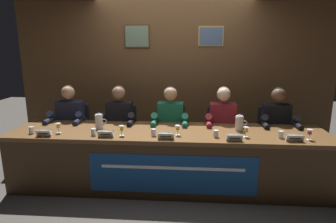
% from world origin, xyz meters
% --- Properties ---
extents(ground_plane, '(12.00, 12.00, 0.00)m').
position_xyz_m(ground_plane, '(0.00, 0.00, 0.00)').
color(ground_plane, '#4C4742').
extents(wall_back_panelled, '(5.20, 0.14, 2.60)m').
position_xyz_m(wall_back_panelled, '(-0.00, 1.31, 1.30)').
color(wall_back_panelled, brown).
rests_on(wall_back_panelled, ground_plane).
extents(conference_table, '(4.00, 0.87, 0.74)m').
position_xyz_m(conference_table, '(0.00, -0.12, 0.52)').
color(conference_table, brown).
rests_on(conference_table, ground_plane).
extents(chair_far_left, '(0.44, 0.44, 0.91)m').
position_xyz_m(chair_far_left, '(-1.48, 0.62, 0.45)').
color(chair_far_left, black).
rests_on(chair_far_left, ground_plane).
extents(panelist_far_left, '(0.51, 0.48, 1.24)m').
position_xyz_m(panelist_far_left, '(-1.48, 0.42, 0.72)').
color(panelist_far_left, black).
rests_on(panelist_far_left, ground_plane).
extents(nameplate_far_left, '(0.18, 0.06, 0.08)m').
position_xyz_m(nameplate_far_left, '(-1.46, -0.34, 0.78)').
color(nameplate_far_left, white).
rests_on(nameplate_far_left, conference_table).
extents(juice_glass_far_left, '(0.06, 0.06, 0.12)m').
position_xyz_m(juice_glass_far_left, '(-1.34, -0.19, 0.83)').
color(juice_glass_far_left, white).
rests_on(juice_glass_far_left, conference_table).
extents(water_cup_far_left, '(0.06, 0.06, 0.08)m').
position_xyz_m(water_cup_far_left, '(-1.67, -0.24, 0.78)').
color(water_cup_far_left, silver).
rests_on(water_cup_far_left, conference_table).
extents(chair_left, '(0.44, 0.44, 0.91)m').
position_xyz_m(chair_left, '(-0.74, 0.62, 0.45)').
color(chair_left, black).
rests_on(chair_left, ground_plane).
extents(panelist_left, '(0.51, 0.48, 1.24)m').
position_xyz_m(panelist_left, '(-0.74, 0.42, 0.72)').
color(panelist_left, black).
rests_on(panelist_left, ground_plane).
extents(nameplate_left, '(0.18, 0.06, 0.08)m').
position_xyz_m(nameplate_left, '(-0.72, -0.32, 0.78)').
color(nameplate_left, white).
rests_on(nameplate_left, conference_table).
extents(juice_glass_left, '(0.06, 0.06, 0.12)m').
position_xyz_m(juice_glass_left, '(-0.54, -0.24, 0.83)').
color(juice_glass_left, white).
rests_on(juice_glass_left, conference_table).
extents(water_cup_left, '(0.06, 0.06, 0.08)m').
position_xyz_m(water_cup_left, '(-0.88, -0.26, 0.78)').
color(water_cup_left, silver).
rests_on(water_cup_left, conference_table).
extents(chair_center, '(0.44, 0.44, 0.91)m').
position_xyz_m(chair_center, '(0.00, 0.62, 0.45)').
color(chair_center, black).
rests_on(chair_center, ground_plane).
extents(panelist_center, '(0.51, 0.48, 1.24)m').
position_xyz_m(panelist_center, '(0.00, 0.42, 0.72)').
color(panelist_center, black).
rests_on(panelist_center, ground_plane).
extents(nameplate_center, '(0.19, 0.06, 0.08)m').
position_xyz_m(nameplate_center, '(0.00, -0.34, 0.78)').
color(nameplate_center, white).
rests_on(nameplate_center, conference_table).
extents(juice_glass_center, '(0.06, 0.06, 0.12)m').
position_xyz_m(juice_glass_center, '(0.13, -0.18, 0.83)').
color(juice_glass_center, white).
rests_on(juice_glass_center, conference_table).
extents(water_cup_center, '(0.06, 0.06, 0.08)m').
position_xyz_m(water_cup_center, '(-0.16, -0.22, 0.78)').
color(water_cup_center, silver).
rests_on(water_cup_center, conference_table).
extents(chair_right, '(0.44, 0.44, 0.91)m').
position_xyz_m(chair_right, '(0.74, 0.62, 0.45)').
color(chair_right, black).
rests_on(chair_right, ground_plane).
extents(panelist_right, '(0.51, 0.48, 1.24)m').
position_xyz_m(panelist_right, '(0.74, 0.42, 0.72)').
color(panelist_right, black).
rests_on(panelist_right, ground_plane).
extents(nameplate_right, '(0.18, 0.06, 0.08)m').
position_xyz_m(nameplate_right, '(0.78, -0.35, 0.78)').
color(nameplate_right, white).
rests_on(nameplate_right, conference_table).
extents(juice_glass_right, '(0.06, 0.06, 0.12)m').
position_xyz_m(juice_glass_right, '(0.93, -0.19, 0.83)').
color(juice_glass_right, white).
rests_on(juice_glass_right, conference_table).
extents(water_cup_right, '(0.06, 0.06, 0.08)m').
position_xyz_m(water_cup_right, '(0.58, -0.22, 0.78)').
color(water_cup_right, silver).
rests_on(water_cup_right, conference_table).
extents(chair_far_right, '(0.44, 0.44, 0.91)m').
position_xyz_m(chair_far_right, '(1.48, 0.62, 0.45)').
color(chair_far_right, black).
rests_on(chair_far_right, ground_plane).
extents(panelist_far_right, '(0.51, 0.48, 1.24)m').
position_xyz_m(panelist_far_right, '(1.48, 0.42, 0.72)').
color(panelist_far_right, black).
rests_on(panelist_far_right, ground_plane).
extents(nameplate_far_right, '(0.19, 0.06, 0.08)m').
position_xyz_m(nameplate_far_right, '(1.46, -0.31, 0.78)').
color(nameplate_far_right, white).
rests_on(nameplate_far_right, conference_table).
extents(juice_glass_far_right, '(0.06, 0.06, 0.12)m').
position_xyz_m(juice_glass_far_right, '(1.64, -0.24, 0.83)').
color(juice_glass_far_right, white).
rests_on(juice_glass_far_right, conference_table).
extents(water_cup_far_right, '(0.06, 0.06, 0.08)m').
position_xyz_m(water_cup_far_right, '(1.34, -0.20, 0.78)').
color(water_cup_far_right, silver).
rests_on(water_cup_far_right, conference_table).
extents(water_pitcher_left_side, '(0.15, 0.10, 0.21)m').
position_xyz_m(water_pitcher_left_side, '(-0.90, 0.03, 0.84)').
color(water_pitcher_left_side, silver).
rests_on(water_pitcher_left_side, conference_table).
extents(water_pitcher_right_side, '(0.15, 0.10, 0.21)m').
position_xyz_m(water_pitcher_right_side, '(0.90, 0.08, 0.84)').
color(water_pitcher_right_side, silver).
rests_on(water_pitcher_right_side, conference_table).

